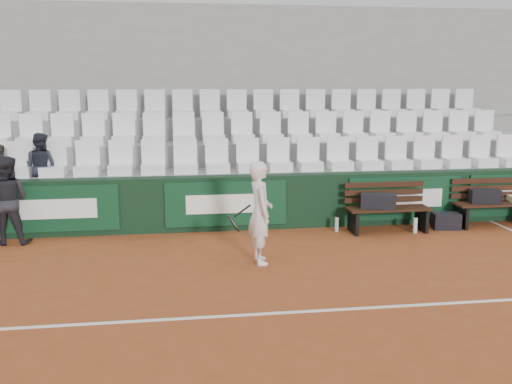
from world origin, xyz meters
name	(u,v)px	position (x,y,z in m)	size (l,w,h in m)	color
ground	(273,314)	(0.00, 0.00, 0.00)	(80.00, 80.00, 0.00)	#994822
court_baseline	(273,313)	(0.00, 0.00, 0.00)	(18.00, 0.06, 0.01)	white
back_barrier	(240,202)	(0.07, 3.99, 0.50)	(18.00, 0.34, 1.00)	black
grandstand_tier_front	(233,196)	(0.00, 4.62, 0.50)	(18.00, 0.95, 1.00)	gray
grandstand_tier_mid	(228,177)	(0.00, 5.58, 0.72)	(18.00, 0.95, 1.45)	gray
grandstand_tier_back	(224,160)	(0.00, 6.53, 0.95)	(18.00, 0.95, 1.90)	gray
grandstand_rear_wall	(221,103)	(0.00, 7.15, 2.20)	(18.00, 0.30, 4.40)	gray
seat_row_front	(233,156)	(0.00, 4.45, 1.31)	(11.90, 0.44, 0.63)	white
seat_row_mid	(228,128)	(0.00, 5.40, 1.77)	(11.90, 0.44, 0.63)	white
seat_row_back	(224,104)	(0.00, 6.35, 2.21)	(11.90, 0.44, 0.63)	silver
bench_left	(388,220)	(2.71, 3.40, 0.23)	(1.50, 0.56, 0.45)	black
bench_right	(493,214)	(4.84, 3.52, 0.23)	(1.50, 0.56, 0.45)	#361A10
sports_bag_left	(378,201)	(2.50, 3.36, 0.58)	(0.62, 0.26, 0.26)	black
sports_bag_right	(485,196)	(4.65, 3.53, 0.58)	(0.54, 0.25, 0.25)	black
sports_bag_ground	(446,221)	(3.86, 3.44, 0.15)	(0.49, 0.30, 0.30)	black
water_bottle_near	(337,224)	(1.80, 3.54, 0.13)	(0.07, 0.07, 0.26)	#B2C2CA
water_bottle_far	(415,225)	(3.17, 3.24, 0.14)	(0.08, 0.08, 0.28)	silver
tennis_player	(260,213)	(0.14, 1.95, 0.77)	(0.70, 0.58, 1.55)	white
ball_kid	(7,200)	(-3.89, 3.56, 0.75)	(0.73, 0.57, 1.49)	#212129
spectator_b	(0,148)	(-4.20, 4.50, 1.52)	(0.61, 0.25, 1.04)	#322D28
spectator_c	(39,142)	(-3.52, 4.50, 1.62)	(0.60, 0.47, 1.24)	#1E232E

